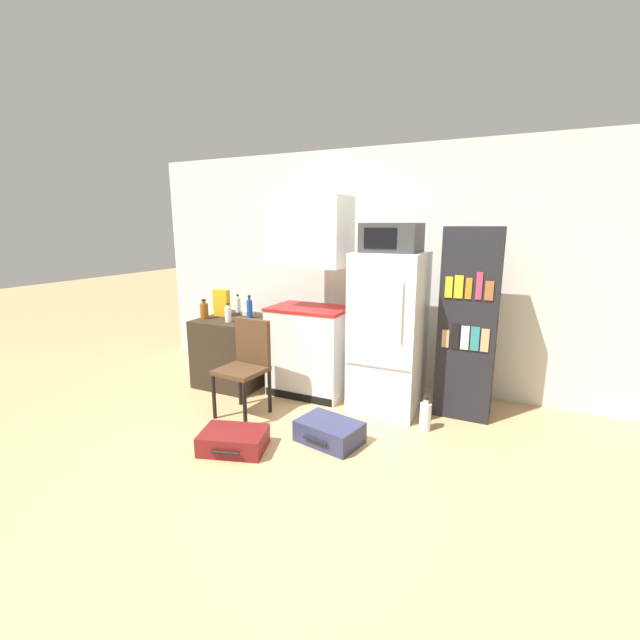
{
  "coord_description": "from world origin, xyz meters",
  "views": [
    {
      "loc": [
        1.36,
        -2.54,
        1.75
      ],
      "look_at": [
        -0.26,
        0.85,
        0.92
      ],
      "focal_mm": 24.0,
      "sensor_mm": 36.0,
      "label": 1
    }
  ],
  "objects_px": {
    "bottle_clear_short": "(238,305)",
    "suitcase_small_flat": "(234,440)",
    "side_table": "(236,350)",
    "microwave": "(392,238)",
    "refrigerator": "(389,333)",
    "bowl": "(247,312)",
    "suitcase_large_flat": "(329,432)",
    "bottle_milk_white": "(228,314)",
    "kitchen_hutch": "(310,306)",
    "water_bottle_front": "(425,416)",
    "chair": "(247,359)",
    "bottle_blue_soda": "(250,308)",
    "cereal_box": "(222,303)",
    "bookshelf": "(468,324)",
    "bottle_amber_beer": "(204,310)"
  },
  "relations": [
    {
      "from": "side_table",
      "to": "refrigerator",
      "type": "relative_size",
      "value": 0.5
    },
    {
      "from": "bookshelf",
      "to": "bottle_clear_short",
      "type": "bearing_deg",
      "value": 178.51
    },
    {
      "from": "refrigerator",
      "to": "water_bottle_front",
      "type": "relative_size",
      "value": 4.82
    },
    {
      "from": "kitchen_hutch",
      "to": "suitcase_small_flat",
      "type": "xyz_separation_m",
      "value": [
        0.01,
        -1.36,
        -0.85
      ]
    },
    {
      "from": "bowl",
      "to": "suitcase_large_flat",
      "type": "bearing_deg",
      "value": -34.45
    },
    {
      "from": "refrigerator",
      "to": "suitcase_small_flat",
      "type": "bearing_deg",
      "value": -123.0
    },
    {
      "from": "bowl",
      "to": "bottle_amber_beer",
      "type": "bearing_deg",
      "value": -126.51
    },
    {
      "from": "water_bottle_front",
      "to": "bottle_blue_soda",
      "type": "bearing_deg",
      "value": 170.8
    },
    {
      "from": "bowl",
      "to": "suitcase_large_flat",
      "type": "xyz_separation_m",
      "value": [
        1.5,
        -1.03,
        -0.68
      ]
    },
    {
      "from": "suitcase_large_flat",
      "to": "cereal_box",
      "type": "bearing_deg",
      "value": 165.89
    },
    {
      "from": "kitchen_hutch",
      "to": "bookshelf",
      "type": "relative_size",
      "value": 1.16
    },
    {
      "from": "side_table",
      "to": "bottle_amber_beer",
      "type": "distance_m",
      "value": 0.57
    },
    {
      "from": "cereal_box",
      "to": "suitcase_small_flat",
      "type": "xyz_separation_m",
      "value": [
        1.08,
        -1.28,
        -0.82
      ]
    },
    {
      "from": "bottle_blue_soda",
      "to": "bookshelf",
      "type": "bearing_deg",
      "value": 3.85
    },
    {
      "from": "bowl",
      "to": "water_bottle_front",
      "type": "bearing_deg",
      "value": -12.47
    },
    {
      "from": "bottle_milk_white",
      "to": "kitchen_hutch",
      "type": "bearing_deg",
      "value": 19.52
    },
    {
      "from": "bottle_milk_white",
      "to": "suitcase_small_flat",
      "type": "relative_size",
      "value": 0.34
    },
    {
      "from": "suitcase_large_flat",
      "to": "side_table",
      "type": "bearing_deg",
      "value": 163.96
    },
    {
      "from": "side_table",
      "to": "microwave",
      "type": "xyz_separation_m",
      "value": [
        1.74,
        0.06,
        1.27
      ]
    },
    {
      "from": "cereal_box",
      "to": "side_table",
      "type": "bearing_deg",
      "value": -8.64
    },
    {
      "from": "bottle_clear_short",
      "to": "bowl",
      "type": "bearing_deg",
      "value": -21.25
    },
    {
      "from": "microwave",
      "to": "water_bottle_front",
      "type": "xyz_separation_m",
      "value": [
        0.45,
        -0.32,
        -1.51
      ]
    },
    {
      "from": "bowl",
      "to": "suitcase_small_flat",
      "type": "relative_size",
      "value": 0.27
    },
    {
      "from": "kitchen_hutch",
      "to": "chair",
      "type": "relative_size",
      "value": 2.27
    },
    {
      "from": "microwave",
      "to": "bookshelf",
      "type": "height_order",
      "value": "microwave"
    },
    {
      "from": "side_table",
      "to": "bottle_blue_soda",
      "type": "xyz_separation_m",
      "value": [
        0.15,
        0.07,
        0.48
      ]
    },
    {
      "from": "cereal_box",
      "to": "water_bottle_front",
      "type": "bearing_deg",
      "value": -6.87
    },
    {
      "from": "bowl",
      "to": "bottle_clear_short",
      "type": "bearing_deg",
      "value": 158.75
    },
    {
      "from": "side_table",
      "to": "bottle_blue_soda",
      "type": "distance_m",
      "value": 0.51
    },
    {
      "from": "suitcase_large_flat",
      "to": "suitcase_small_flat",
      "type": "relative_size",
      "value": 0.97
    },
    {
      "from": "bottle_clear_short",
      "to": "suitcase_small_flat",
      "type": "distance_m",
      "value": 2.02
    },
    {
      "from": "bottle_blue_soda",
      "to": "bottle_milk_white",
      "type": "height_order",
      "value": "bottle_blue_soda"
    },
    {
      "from": "chair",
      "to": "cereal_box",
      "type": "bearing_deg",
      "value": 145.16
    },
    {
      "from": "refrigerator",
      "to": "bottle_clear_short",
      "type": "height_order",
      "value": "refrigerator"
    },
    {
      "from": "microwave",
      "to": "water_bottle_front",
      "type": "relative_size",
      "value": 1.61
    },
    {
      "from": "bottle_clear_short",
      "to": "chair",
      "type": "xyz_separation_m",
      "value": [
        0.75,
        -0.9,
        -0.31
      ]
    },
    {
      "from": "bottle_clear_short",
      "to": "water_bottle_front",
      "type": "height_order",
      "value": "bottle_clear_short"
    },
    {
      "from": "side_table",
      "to": "bookshelf",
      "type": "height_order",
      "value": "bookshelf"
    },
    {
      "from": "cereal_box",
      "to": "suitcase_large_flat",
      "type": "xyz_separation_m",
      "value": [
        1.71,
        -0.84,
        -0.81
      ]
    },
    {
      "from": "kitchen_hutch",
      "to": "cereal_box",
      "type": "xyz_separation_m",
      "value": [
        -1.07,
        -0.07,
        -0.03
      ]
    },
    {
      "from": "microwave",
      "to": "suitcase_small_flat",
      "type": "height_order",
      "value": "microwave"
    },
    {
      "from": "cereal_box",
      "to": "water_bottle_front",
      "type": "xyz_separation_m",
      "value": [
        2.38,
        -0.29,
        -0.77
      ]
    },
    {
      "from": "chair",
      "to": "suitcase_large_flat",
      "type": "height_order",
      "value": "chair"
    },
    {
      "from": "bottle_blue_soda",
      "to": "bottle_amber_beer",
      "type": "height_order",
      "value": "bottle_blue_soda"
    },
    {
      "from": "suitcase_large_flat",
      "to": "suitcase_small_flat",
      "type": "xyz_separation_m",
      "value": [
        -0.63,
        -0.45,
        -0.01
      ]
    },
    {
      "from": "bookshelf",
      "to": "suitcase_small_flat",
      "type": "relative_size",
      "value": 2.98
    },
    {
      "from": "bottle_milk_white",
      "to": "suitcase_small_flat",
      "type": "distance_m",
      "value": 1.55
    },
    {
      "from": "bottle_amber_beer",
      "to": "water_bottle_front",
      "type": "xyz_separation_m",
      "value": [
        2.46,
        -0.09,
        -0.71
      ]
    },
    {
      "from": "bottle_milk_white",
      "to": "water_bottle_front",
      "type": "distance_m",
      "value": 2.24
    },
    {
      "from": "bowl",
      "to": "refrigerator",
      "type": "bearing_deg",
      "value": -5.37
    }
  ]
}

